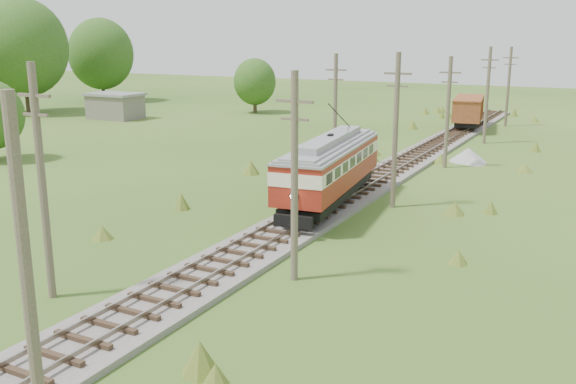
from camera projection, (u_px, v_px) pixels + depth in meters
The scene contains 16 objects.
railbed_main at pixel (360, 188), 41.94m from camera, with size 3.60×96.00×0.57m.
streetcar at pixel (330, 165), 37.04m from camera, with size 4.38×12.50×5.66m.
gondola at pixel (468, 110), 68.48m from camera, with size 4.16×9.06×2.90m.
gravel_pile at pixel (469, 156), 51.31m from camera, with size 3.07×3.26×1.12m.
utility_pole_r_1 at pixel (27, 284), 14.58m from camera, with size 0.30×0.30×8.80m.
utility_pole_r_2 at pixel (295, 176), 25.67m from camera, with size 1.60×0.30×8.60m.
utility_pole_r_3 at pixel (396, 129), 36.86m from camera, with size 1.60×0.30×9.00m.
utility_pole_r_4 at pixel (448, 111), 48.21m from camera, with size 1.60×0.30×8.40m.
utility_pole_r_5 at pixel (487, 94), 59.16m from camera, with size 1.60×0.30×8.90m.
utility_pole_r_6 at pixel (508, 86), 70.46m from camera, with size 1.60×0.30×8.70m.
utility_pole_l_a at pixel (42, 181), 23.84m from camera, with size 1.60×0.30×9.00m.
utility_pole_l_b at pixel (335, 110), 48.12m from camera, with size 1.60×0.30×8.60m.
tree_left_4 at pixel (22, 47), 81.50m from camera, with size 11.34×11.34×14.61m.
tree_left_5 at pixel (101, 54), 96.47m from camera, with size 9.66×9.66×12.44m.
tree_mid_a at pixel (255, 82), 82.89m from camera, with size 5.46×5.46×7.03m.
shed at pixel (115, 106), 77.68m from camera, with size 6.40×4.40×3.10m.
Camera 1 is at (14.69, -4.35, 9.92)m, focal length 40.00 mm.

